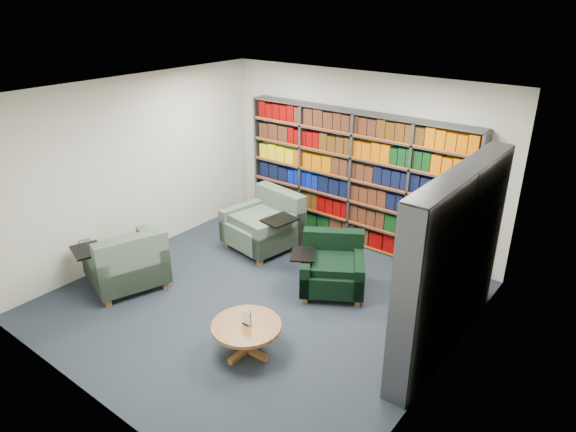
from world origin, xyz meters
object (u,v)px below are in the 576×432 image
Objects in this scene: chair_teal_left at (267,225)px; chair_teal_front at (127,265)px; chair_green_right at (332,268)px; coffee_table at (247,330)px.

chair_teal_front is at bearing -108.20° from chair_teal_left.
coffee_table is at bearing -89.71° from chair_green_right.
chair_green_right is at bearing 90.29° from coffee_table.
chair_teal_front is (-0.73, -2.22, -0.01)m from chair_teal_left.
coffee_table is (0.01, -1.82, -0.01)m from chair_green_right.
chair_green_right is 0.91× the size of chair_teal_front.
chair_teal_front is 2.31m from coffee_table.
chair_green_right is at bearing 37.57° from chair_teal_front.
chair_teal_left reaches higher than coffee_table.
chair_teal_left is 2.33m from chair_teal_front.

